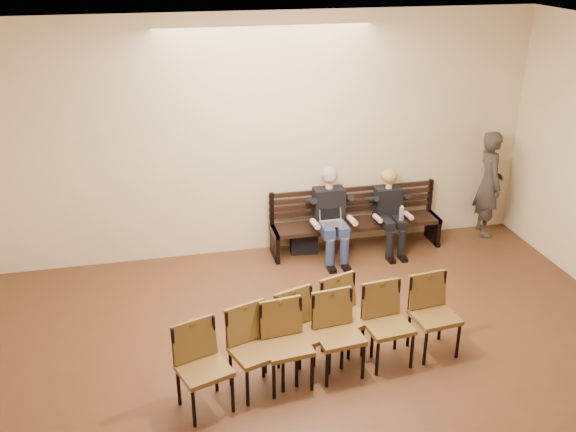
# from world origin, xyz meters

# --- Properties ---
(room_walls) EXTENTS (8.02, 10.01, 3.51)m
(room_walls) POSITION_xyz_m (0.00, 0.79, 2.54)
(room_walls) COLOR beige
(room_walls) RESTS_ON ground
(bench) EXTENTS (2.60, 0.90, 0.45)m
(bench) POSITION_xyz_m (1.30, 4.65, 0.23)
(bench) COLOR black
(bench) RESTS_ON ground
(seated_man) EXTENTS (0.56, 0.77, 1.34)m
(seated_man) POSITION_xyz_m (0.86, 4.53, 0.67)
(seated_man) COLOR black
(seated_man) RESTS_ON ground
(seated_woman) EXTENTS (0.49, 0.67, 1.13)m
(seated_woman) POSITION_xyz_m (1.78, 4.53, 0.57)
(seated_woman) COLOR black
(seated_woman) RESTS_ON ground
(laptop) EXTENTS (0.38, 0.32, 0.24)m
(laptop) POSITION_xyz_m (0.84, 4.35, 0.57)
(laptop) COLOR silver
(laptop) RESTS_ON bench
(water_bottle) EXTENTS (0.08, 0.08, 0.23)m
(water_bottle) POSITION_xyz_m (1.87, 4.31, 0.57)
(water_bottle) COLOR silver
(water_bottle) RESTS_ON bench
(bag) EXTENTS (0.44, 0.32, 0.30)m
(bag) POSITION_xyz_m (0.51, 4.75, 0.15)
(bag) COLOR black
(bag) RESTS_ON ground
(passerby) EXTENTS (0.58, 0.78, 1.95)m
(passerby) POSITION_xyz_m (3.50, 4.75, 0.97)
(passerby) COLOR #36312C
(passerby) RESTS_ON ground
(chair_row_front) EXTENTS (2.28, 1.19, 0.92)m
(chair_row_front) POSITION_xyz_m (-0.48, 1.81, 0.46)
(chair_row_front) COLOR brown
(chair_row_front) RESTS_ON ground
(chair_row_back) EXTENTS (2.28, 0.74, 0.92)m
(chair_row_back) POSITION_xyz_m (0.45, 1.83, 0.46)
(chair_row_back) COLOR brown
(chair_row_back) RESTS_ON ground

